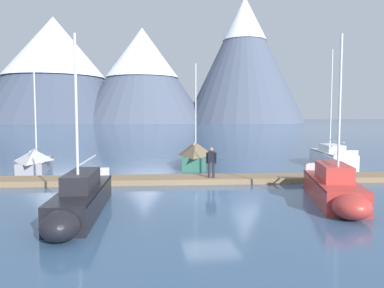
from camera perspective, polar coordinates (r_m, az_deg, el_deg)
ground_plane at (r=17.47m, az=2.86°, el=-8.04°), size 700.00×700.00×0.00m
mountain_west_summit at (r=212.77m, az=-20.23°, el=11.04°), size 87.01×87.01×54.96m
mountain_central_massif at (r=196.47m, az=-7.57°, el=10.72°), size 67.13×67.13×48.18m
mountain_shoulder_ridge at (r=197.02m, az=7.96°, el=12.75°), size 61.21×61.21×63.53m
dock at (r=21.31m, az=0.78°, el=-5.38°), size 25.92×4.01×0.30m
sailboat_nearest_berth at (r=27.47m, az=-22.68°, el=-2.31°), size 2.16×6.16×8.30m
sailboat_second_berth at (r=14.75m, az=-16.61°, el=-8.00°), size 1.77×7.22×6.65m
sailboat_mid_dock_port at (r=27.76m, az=0.53°, el=-1.59°), size 2.75×6.58×7.61m
sailboat_mid_dock_starboard at (r=17.32m, az=20.90°, el=-6.28°), size 3.39×6.88×7.07m
sailboat_far_berth at (r=30.04m, az=20.21°, el=-1.80°), size 2.78×6.99×8.63m
person_on_dock at (r=20.79m, az=2.96°, el=-2.53°), size 0.56×0.34×1.69m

